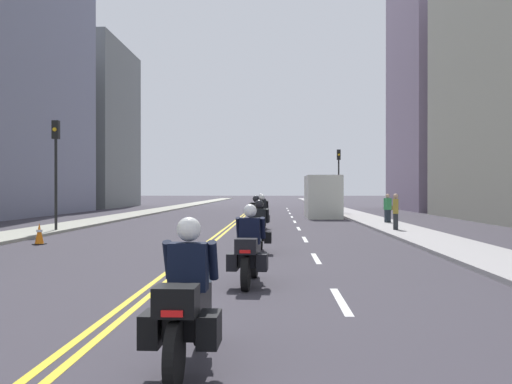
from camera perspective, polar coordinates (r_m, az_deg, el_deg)
The scene contains 20 objects.
ground_plane at distance 49.79m, azimuth -0.71°, elevation -1.92°, with size 264.00×264.00×0.00m, color #35323A.
sidewalk_left at distance 50.80m, azimuth -9.77°, elevation -1.82°, with size 2.32×144.00×0.12m, color #9B9A8C.
sidewalk_right at distance 50.05m, azimuth 8.49°, elevation -1.85°, with size 2.32×144.00×0.12m, color #9B9798.
centreline_yellow_inner at distance 49.79m, azimuth -0.84°, elevation -1.92°, with size 0.12×132.00×0.01m, color yellow.
centreline_yellow_outer at distance 49.78m, azimuth -0.57°, elevation -1.92°, with size 0.12×132.00×0.01m, color yellow.
lane_dashes_white at distance 30.77m, azimuth 4.00°, elevation -3.24°, with size 0.14×56.40×0.01m.
building_left_2 at distance 65.07m, azimuth -16.03°, elevation 6.21°, with size 7.65×14.42×17.33m.
building_right_2 at distance 57.12m, azimuth 18.21°, elevation 9.39°, with size 8.48×14.08×21.95m.
motorcycle_0 at distance 6.15m, azimuth -6.80°, elevation -11.05°, with size 0.77×2.22×1.57m.
motorcycle_1 at distance 11.35m, azimuth -0.64°, elevation -5.95°, with size 0.78×2.25×1.58m.
motorcycle_2 at distance 17.10m, azimuth 0.29°, elevation -3.88°, with size 0.77×2.11×1.56m.
motorcycle_3 at distance 21.96m, azimuth -0.01°, elevation -2.94°, with size 0.77×2.17×1.65m.
motorcycle_4 at distance 27.64m, azimuth 0.61°, elevation -2.30°, with size 0.78×2.18×1.63m.
motorcycle_5 at distance 33.15m, azimuth 0.49°, elevation -1.87°, with size 0.78×2.15×1.64m.
traffic_cone_0 at distance 21.05m, azimuth -20.55°, elevation -3.87°, with size 0.38×0.38×0.74m.
traffic_light_near at distance 26.68m, azimuth -19.10°, elevation 3.42°, with size 0.28×0.38×4.87m.
traffic_light_far at distance 45.78m, azimuth 8.14°, elevation 2.19°, with size 0.28×0.38×5.01m.
pedestrian_0 at distance 31.76m, azimuth 12.84°, elevation -1.61°, with size 0.50×0.36×1.65m.
pedestrian_2 at distance 26.02m, azimuth 13.59°, elevation -1.96°, with size 0.30×0.40×1.69m.
parked_truck at distance 39.45m, azimuth 6.50°, elevation -0.64°, with size 2.20×6.50×2.80m.
Camera 1 is at (2.34, -1.70, 1.86)m, focal length 40.64 mm.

